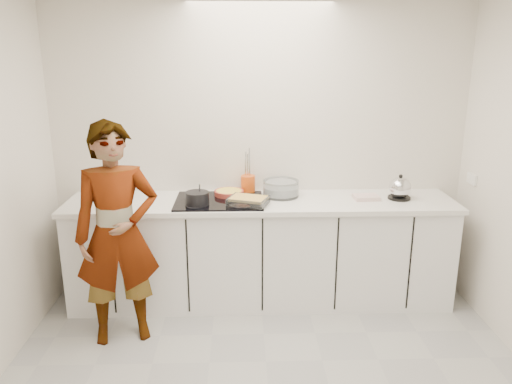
{
  "coord_description": "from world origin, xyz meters",
  "views": [
    {
      "loc": [
        -0.16,
        -2.7,
        2.12
      ],
      "look_at": [
        -0.05,
        1.05,
        1.05
      ],
      "focal_mm": 35.0,
      "sensor_mm": 36.0,
      "label": 1
    }
  ],
  "objects_px": {
    "tart_dish": "(229,192)",
    "hob": "(219,201)",
    "mixing_bowl": "(281,189)",
    "utensil_crock": "(248,184)",
    "saucepan": "(197,198)",
    "baking_dish": "(248,200)",
    "kettle": "(400,189)",
    "cook": "(117,234)"
  },
  "relations": [
    {
      "from": "saucepan",
      "to": "tart_dish",
      "type": "bearing_deg",
      "value": 47.22
    },
    {
      "from": "tart_dish",
      "to": "baking_dish",
      "type": "relative_size",
      "value": 0.73
    },
    {
      "from": "tart_dish",
      "to": "utensil_crock",
      "type": "xyz_separation_m",
      "value": [
        0.16,
        0.11,
        0.04
      ]
    },
    {
      "from": "baking_dish",
      "to": "tart_dish",
      "type": "bearing_deg",
      "value": 121.17
    },
    {
      "from": "utensil_crock",
      "to": "cook",
      "type": "height_order",
      "value": "cook"
    },
    {
      "from": "tart_dish",
      "to": "hob",
      "type": "bearing_deg",
      "value": -118.93
    },
    {
      "from": "saucepan",
      "to": "cook",
      "type": "xyz_separation_m",
      "value": [
        -0.55,
        -0.41,
        -0.15
      ]
    },
    {
      "from": "mixing_bowl",
      "to": "cook",
      "type": "height_order",
      "value": "cook"
    },
    {
      "from": "saucepan",
      "to": "kettle",
      "type": "height_order",
      "value": "kettle"
    },
    {
      "from": "kettle",
      "to": "utensil_crock",
      "type": "xyz_separation_m",
      "value": [
        -1.27,
        0.22,
        -0.01
      ]
    },
    {
      "from": "hob",
      "to": "baking_dish",
      "type": "distance_m",
      "value": 0.27
    },
    {
      "from": "tart_dish",
      "to": "utensil_crock",
      "type": "relative_size",
      "value": 1.69
    },
    {
      "from": "saucepan",
      "to": "cook",
      "type": "bearing_deg",
      "value": -143.31
    },
    {
      "from": "tart_dish",
      "to": "saucepan",
      "type": "relative_size",
      "value": 1.26
    },
    {
      "from": "kettle",
      "to": "mixing_bowl",
      "type": "bearing_deg",
      "value": 173.71
    },
    {
      "from": "baking_dish",
      "to": "kettle",
      "type": "bearing_deg",
      "value": 6.91
    },
    {
      "from": "tart_dish",
      "to": "saucepan",
      "type": "distance_m",
      "value": 0.37
    },
    {
      "from": "saucepan",
      "to": "mixing_bowl",
      "type": "xyz_separation_m",
      "value": [
        0.69,
        0.27,
        -0.0
      ]
    },
    {
      "from": "baking_dish",
      "to": "saucepan",
      "type": "bearing_deg",
      "value": -179.71
    },
    {
      "from": "hob",
      "to": "saucepan",
      "type": "xyz_separation_m",
      "value": [
        -0.17,
        -0.13,
        0.06
      ]
    },
    {
      "from": "tart_dish",
      "to": "kettle",
      "type": "height_order",
      "value": "kettle"
    },
    {
      "from": "tart_dish",
      "to": "utensil_crock",
      "type": "bearing_deg",
      "value": 34.04
    },
    {
      "from": "baking_dish",
      "to": "utensil_crock",
      "type": "xyz_separation_m",
      "value": [
        0.0,
        0.38,
        0.03
      ]
    },
    {
      "from": "hob",
      "to": "utensil_crock",
      "type": "relative_size",
      "value": 4.61
    },
    {
      "from": "hob",
      "to": "utensil_crock",
      "type": "height_order",
      "value": "utensil_crock"
    },
    {
      "from": "hob",
      "to": "tart_dish",
      "type": "bearing_deg",
      "value": 61.07
    },
    {
      "from": "baking_dish",
      "to": "utensil_crock",
      "type": "bearing_deg",
      "value": 89.59
    },
    {
      "from": "hob",
      "to": "baking_dish",
      "type": "relative_size",
      "value": 1.99
    },
    {
      "from": "hob",
      "to": "cook",
      "type": "relative_size",
      "value": 0.43
    },
    {
      "from": "hob",
      "to": "tart_dish",
      "type": "relative_size",
      "value": 2.73
    },
    {
      "from": "saucepan",
      "to": "mixing_bowl",
      "type": "relative_size",
      "value": 0.59
    },
    {
      "from": "saucepan",
      "to": "baking_dish",
      "type": "relative_size",
      "value": 0.58
    },
    {
      "from": "baking_dish",
      "to": "mixing_bowl",
      "type": "distance_m",
      "value": 0.39
    },
    {
      "from": "saucepan",
      "to": "cook",
      "type": "distance_m",
      "value": 0.7
    },
    {
      "from": "hob",
      "to": "mixing_bowl",
      "type": "distance_m",
      "value": 0.55
    },
    {
      "from": "baking_dish",
      "to": "cook",
      "type": "distance_m",
      "value": 1.05
    },
    {
      "from": "hob",
      "to": "kettle",
      "type": "distance_m",
      "value": 1.52
    },
    {
      "from": "hob",
      "to": "tart_dish",
      "type": "height_order",
      "value": "tart_dish"
    },
    {
      "from": "hob",
      "to": "cook",
      "type": "distance_m",
      "value": 0.9
    },
    {
      "from": "kettle",
      "to": "baking_dish",
      "type": "bearing_deg",
      "value": -173.09
    },
    {
      "from": "saucepan",
      "to": "mixing_bowl",
      "type": "distance_m",
      "value": 0.74
    },
    {
      "from": "mixing_bowl",
      "to": "utensil_crock",
      "type": "distance_m",
      "value": 0.3
    }
  ]
}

